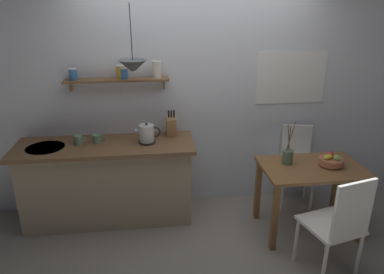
% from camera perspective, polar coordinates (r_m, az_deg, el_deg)
% --- Properties ---
extents(ground_plane, '(14.00, 14.00, 0.00)m').
position_cam_1_polar(ground_plane, '(3.90, 1.97, -14.41)').
color(ground_plane, gray).
extents(back_wall, '(6.80, 0.11, 2.70)m').
position_cam_1_polar(back_wall, '(3.97, 3.69, 7.66)').
color(back_wall, silver).
rests_on(back_wall, ground_plane).
extents(kitchen_counter, '(1.83, 0.63, 0.90)m').
position_cam_1_polar(kitchen_counter, '(3.93, -13.37, -6.99)').
color(kitchen_counter, tan).
rests_on(kitchen_counter, ground_plane).
extents(wall_shelf, '(1.06, 0.20, 0.30)m').
position_cam_1_polar(wall_shelf, '(3.72, -11.46, 9.62)').
color(wall_shelf, brown).
extents(dining_table, '(1.00, 0.64, 0.74)m').
position_cam_1_polar(dining_table, '(3.76, 18.65, -6.24)').
color(dining_table, brown).
rests_on(dining_table, ground_plane).
extents(dining_chair_near, '(0.52, 0.52, 0.98)m').
position_cam_1_polar(dining_chair_near, '(3.27, 22.64, -12.63)').
color(dining_chair_near, white).
rests_on(dining_chair_near, ground_plane).
extents(dining_chair_far, '(0.46, 0.47, 0.94)m').
position_cam_1_polar(dining_chair_far, '(4.30, 16.43, -3.89)').
color(dining_chair_far, white).
rests_on(dining_chair_far, ground_plane).
extents(fruit_bowl, '(0.23, 0.23, 0.13)m').
position_cam_1_polar(fruit_bowl, '(3.76, 21.51, -3.55)').
color(fruit_bowl, '#BC704C').
rests_on(fruit_bowl, dining_table).
extents(twig_vase, '(0.11, 0.11, 0.45)m').
position_cam_1_polar(twig_vase, '(3.67, 15.18, -3.02)').
color(twig_vase, '#567056').
rests_on(twig_vase, dining_table).
extents(electric_kettle, '(0.26, 0.18, 0.22)m').
position_cam_1_polar(electric_kettle, '(3.66, -7.28, 0.48)').
color(electric_kettle, black).
rests_on(electric_kettle, kitchen_counter).
extents(knife_block, '(0.10, 0.17, 0.30)m').
position_cam_1_polar(knife_block, '(3.83, -3.36, 1.88)').
color(knife_block, tan).
rests_on(knife_block, kitchen_counter).
extents(coffee_mug_by_sink, '(0.12, 0.08, 0.10)m').
position_cam_1_polar(coffee_mug_by_sink, '(3.78, -17.84, -0.46)').
color(coffee_mug_by_sink, slate).
rests_on(coffee_mug_by_sink, kitchen_counter).
extents(coffee_mug_spare, '(0.12, 0.09, 0.09)m').
position_cam_1_polar(coffee_mug_spare, '(3.78, -15.07, -0.25)').
color(coffee_mug_spare, slate).
rests_on(coffee_mug_spare, kitchen_counter).
extents(pendant_lamp, '(0.27, 0.27, 0.62)m').
position_cam_1_polar(pendant_lamp, '(3.44, -9.53, 11.19)').
color(pendant_lamp, black).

